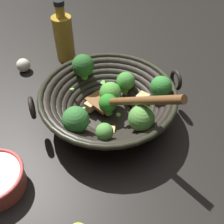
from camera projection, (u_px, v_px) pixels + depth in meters
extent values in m
plane|color=black|center=(108.00, 118.00, 0.71)|extent=(4.00, 4.00, 0.00)
cylinder|color=black|center=(108.00, 117.00, 0.70)|extent=(0.13, 0.13, 0.01)
torus|color=black|center=(108.00, 113.00, 0.69)|extent=(0.17, 0.17, 0.02)
torus|color=black|center=(108.00, 110.00, 0.69)|extent=(0.20, 0.20, 0.02)
torus|color=black|center=(108.00, 108.00, 0.68)|extent=(0.22, 0.22, 0.02)
torus|color=black|center=(108.00, 105.00, 0.67)|extent=(0.25, 0.25, 0.02)
torus|color=black|center=(108.00, 102.00, 0.67)|extent=(0.27, 0.27, 0.02)
torus|color=black|center=(108.00, 99.00, 0.66)|extent=(0.30, 0.30, 0.02)
torus|color=black|center=(108.00, 96.00, 0.65)|extent=(0.32, 0.32, 0.02)
torus|color=black|center=(108.00, 93.00, 0.65)|extent=(0.34, 0.34, 0.01)
torus|color=black|center=(32.00, 108.00, 0.61)|extent=(0.05, 0.04, 0.05)
torus|color=black|center=(176.00, 80.00, 0.68)|extent=(0.05, 0.04, 0.05)
cylinder|color=#6EAA49|center=(84.00, 76.00, 0.73)|extent=(0.03, 0.03, 0.02)
sphere|color=#296228|center=(83.00, 66.00, 0.70)|extent=(0.06, 0.06, 0.06)
cylinder|color=#8BBA54|center=(159.00, 96.00, 0.66)|extent=(0.02, 0.02, 0.02)
sphere|color=#358736|center=(161.00, 87.00, 0.64)|extent=(0.05, 0.05, 0.05)
cylinder|color=#89BD52|center=(126.00, 90.00, 0.73)|extent=(0.02, 0.02, 0.02)
sphere|color=#459138|center=(126.00, 81.00, 0.70)|extent=(0.05, 0.05, 0.05)
cylinder|color=#83B752|center=(77.00, 129.00, 0.60)|extent=(0.03, 0.03, 0.02)
sphere|color=#347836|center=(76.00, 120.00, 0.58)|extent=(0.06, 0.06, 0.06)
cylinder|color=#66A446|center=(107.00, 110.00, 0.69)|extent=(0.03, 0.03, 0.02)
sphere|color=#298925|center=(107.00, 102.00, 0.67)|extent=(0.05, 0.05, 0.05)
cylinder|color=#78B14B|center=(110.00, 102.00, 0.71)|extent=(0.02, 0.02, 0.02)
sphere|color=#54A33C|center=(110.00, 93.00, 0.69)|extent=(0.06, 0.06, 0.06)
cylinder|color=#8AC34C|center=(140.00, 128.00, 0.60)|extent=(0.03, 0.03, 0.02)
sphere|color=#589941|center=(141.00, 118.00, 0.58)|extent=(0.06, 0.06, 0.06)
cylinder|color=#7CA63C|center=(105.00, 139.00, 0.57)|extent=(0.02, 0.02, 0.02)
sphere|color=#539840|center=(104.00, 132.00, 0.55)|extent=(0.04, 0.04, 0.04)
cube|color=#D5BF68|center=(110.00, 131.00, 0.63)|extent=(0.03, 0.03, 0.02)
cube|color=orange|center=(110.00, 102.00, 0.70)|extent=(0.03, 0.04, 0.03)
cube|color=tan|center=(90.00, 106.00, 0.69)|extent=(0.02, 0.02, 0.03)
cube|color=#DEB372|center=(143.00, 99.00, 0.67)|extent=(0.03, 0.03, 0.03)
cylinder|color=#99D166|center=(83.00, 109.00, 0.68)|extent=(0.02, 0.02, 0.01)
cylinder|color=#56B247|center=(103.00, 83.00, 0.74)|extent=(0.02, 0.02, 0.01)
cylinder|color=#99D166|center=(72.00, 90.00, 0.68)|extent=(0.02, 0.02, 0.01)
cylinder|color=#6BC651|center=(77.00, 125.00, 0.61)|extent=(0.02, 0.02, 0.01)
cylinder|color=#6BC651|center=(118.00, 115.00, 0.67)|extent=(0.02, 0.02, 0.00)
cylinder|color=#56B247|center=(109.00, 103.00, 0.69)|extent=(0.02, 0.02, 0.01)
cylinder|color=#99D166|center=(103.00, 83.00, 0.72)|extent=(0.02, 0.02, 0.01)
cube|color=brown|center=(101.00, 102.00, 0.69)|extent=(0.08, 0.06, 0.01)
cylinder|color=brown|center=(140.00, 101.00, 0.57)|extent=(0.21, 0.06, 0.15)
cylinder|color=gold|center=(64.00, 39.00, 0.85)|extent=(0.06, 0.06, 0.15)
cylinder|color=gold|center=(60.00, 11.00, 0.79)|extent=(0.03, 0.03, 0.04)
cylinder|color=black|center=(59.00, 3.00, 0.77)|extent=(0.03, 0.03, 0.01)
cylinder|color=#6BC651|center=(3.00, 178.00, 0.55)|extent=(0.01, 0.01, 0.01)
sphere|color=silver|center=(23.00, 65.00, 0.84)|extent=(0.04, 0.04, 0.04)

